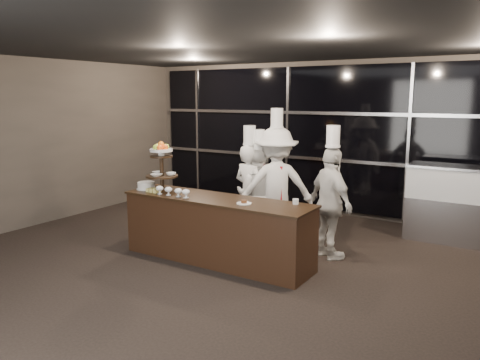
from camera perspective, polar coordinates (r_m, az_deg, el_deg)
The scene contains 14 objects.
room at distance 4.89m, azimuth -7.36°, elevation 0.36°, with size 10.00×10.00×10.00m.
window_wall at distance 9.22m, azimuth 12.57°, elevation 4.83°, with size 8.60×0.10×2.80m.
buffet_counter at distance 6.67m, azimuth -2.84°, elevation -6.02°, with size 2.84×0.74×0.92m.
display_stand at distance 7.10m, azimuth -9.54°, elevation 2.05°, with size 0.48×0.48×0.74m.
compotes at distance 6.74m, azimuth -8.18°, elevation -1.26°, with size 0.60×0.11×0.12m.
layer_cake at distance 7.31m, azimuth -11.36°, elevation -0.68°, with size 0.30×0.30×0.11m.
pastry_squares at distance 7.06m, azimuth -10.50°, elevation -1.24°, with size 0.20×0.13×0.05m.
small_plate at distance 6.20m, azimuth 0.49°, elevation -2.79°, with size 0.20×0.20×0.05m.
chef_cup at distance 6.22m, azimuth 6.80°, elevation -2.62°, with size 0.08×0.08×0.07m, color white.
display_case at distance 8.24m, azimuth 24.56°, elevation -2.22°, with size 1.41×0.61×1.24m.
chef_a at distance 7.51m, azimuth 1.14°, elevation -1.39°, with size 0.64×0.50×1.87m.
chef_b at distance 7.51m, azimuth 2.23°, elevation -1.75°, with size 0.85×0.73×1.81m.
chef_c at distance 7.39m, azimuth 4.41°, elevation -0.71°, with size 1.37×1.24×2.15m.
chef_d at distance 6.81m, azimuth 11.01°, elevation -2.67°, with size 1.01×0.88×1.93m.
Camera 1 is at (3.07, -3.71, 2.33)m, focal length 35.00 mm.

